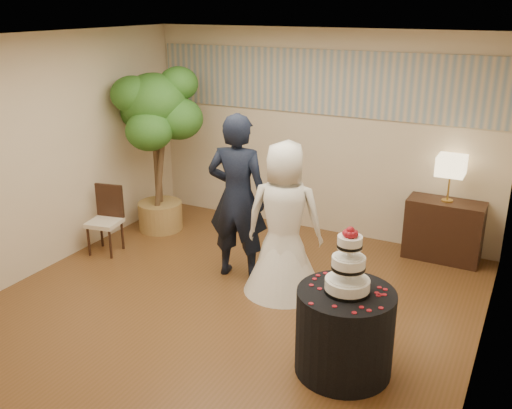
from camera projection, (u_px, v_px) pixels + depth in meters
The scene contains 15 objects.
floor at pixel (231, 305), 6.21m from camera, with size 5.00×5.00×0.00m, color brown.
ceiling at pixel (227, 38), 5.26m from camera, with size 5.00×5.00×0.00m, color white.
wall_back at pixel (319, 134), 7.83m from camera, with size 5.00×0.06×2.80m, color beige.
wall_front at pixel (36, 287), 3.64m from camera, with size 5.00×0.06×2.80m, color beige.
wall_left at pixel (47, 154), 6.81m from camera, with size 0.06×5.00×2.80m, color beige.
wall_right at pixel (495, 224), 4.66m from camera, with size 0.06×5.00×2.80m, color beige.
mural_border at pixel (320, 82), 7.58m from camera, with size 4.90×0.02×0.85m, color #9F9E95.
groom at pixel (238, 197), 6.57m from camera, with size 0.72×0.47×1.97m, color black.
bride at pixel (284, 219), 6.24m from camera, with size 0.90×0.90×1.74m, color white.
cake_table at pixel (344, 332), 4.98m from camera, with size 0.85×0.85×0.78m, color black.
wedding_cake at pixel (349, 260), 4.75m from camera, with size 0.39×0.39×0.60m, color white, non-canonical shape.
console at pixel (444, 230), 7.20m from camera, with size 0.93×0.41×0.78m, color black.
table_lamp at pixel (450, 179), 6.97m from camera, with size 0.33×0.33×0.58m, color beige, non-canonical shape.
ficus_tree at pixel (157, 150), 7.89m from camera, with size 1.12×1.12×2.35m, color #2C601E, non-canonical shape.
side_chair at pixel (104, 221), 7.36m from camera, with size 0.41×0.43×0.88m, color black, non-canonical shape.
Camera 1 is at (2.74, -4.75, 3.12)m, focal length 40.00 mm.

